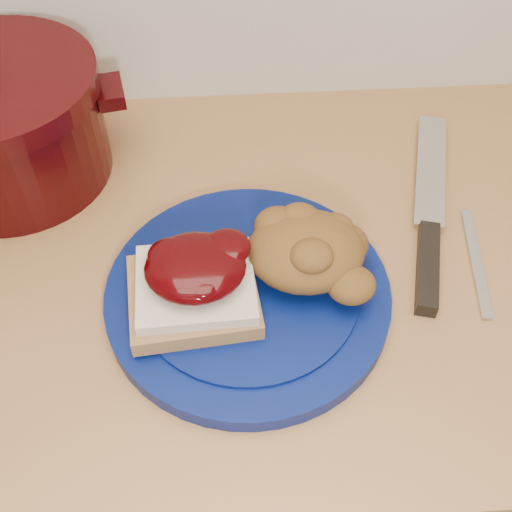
{
  "coord_description": "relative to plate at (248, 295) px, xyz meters",
  "views": [
    {
      "loc": [
        -0.02,
        1.03,
        1.46
      ],
      "look_at": [
        0.01,
        1.45,
        0.95
      ],
      "focal_mm": 45.0,
      "sensor_mm": 36.0,
      "label": 1
    }
  ],
  "objects": [
    {
      "name": "sandwich",
      "position": [
        -0.05,
        -0.01,
        0.04
      ],
      "size": [
        0.14,
        0.12,
        0.06
      ],
      "rotation": [
        0.0,
        0.0,
        -0.01
      ],
      "color": "olive",
      "rests_on": "plate"
    },
    {
      "name": "base_cabinet",
      "position": [
        -0.0,
        0.07,
        -0.48
      ],
      "size": [
        4.0,
        0.6,
        0.86
      ],
      "primitive_type": "cube",
      "color": "beige",
      "rests_on": "floor"
    },
    {
      "name": "stuffing_mound",
      "position": [
        0.06,
        0.02,
        0.05
      ],
      "size": [
        0.12,
        0.11,
        0.06
      ],
      "primitive_type": "ellipsoid",
      "rotation": [
        0.0,
        0.0,
        -0.01
      ],
      "color": "brown",
      "rests_on": "plate"
    },
    {
      "name": "dutch_oven",
      "position": [
        -0.28,
        0.23,
        0.06
      ],
      "size": [
        0.3,
        0.29,
        0.16
      ],
      "rotation": [
        0.0,
        0.0,
        0.19
      ],
      "color": "black",
      "rests_on": "wood_countertop"
    },
    {
      "name": "chef_knife",
      "position": [
        0.21,
        0.07,
        -0.0
      ],
      "size": [
        0.11,
        0.32,
        0.02
      ],
      "rotation": [
        0.0,
        0.0,
        1.31
      ],
      "color": "black",
      "rests_on": "wood_countertop"
    },
    {
      "name": "butter_knife",
      "position": [
        0.26,
        0.03,
        -0.01
      ],
      "size": [
        0.03,
        0.16,
        0.0
      ],
      "primitive_type": "cube",
      "rotation": [
        0.0,
        0.0,
        1.44
      ],
      "color": "silver",
      "rests_on": "wood_countertop"
    },
    {
      "name": "plate",
      "position": [
        0.0,
        0.0,
        0.0
      ],
      "size": [
        0.31,
        0.31,
        0.02
      ],
      "primitive_type": "cylinder",
      "rotation": [
        0.0,
        0.0,
        -0.01
      ],
      "color": "#051353",
      "rests_on": "wood_countertop"
    }
  ]
}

